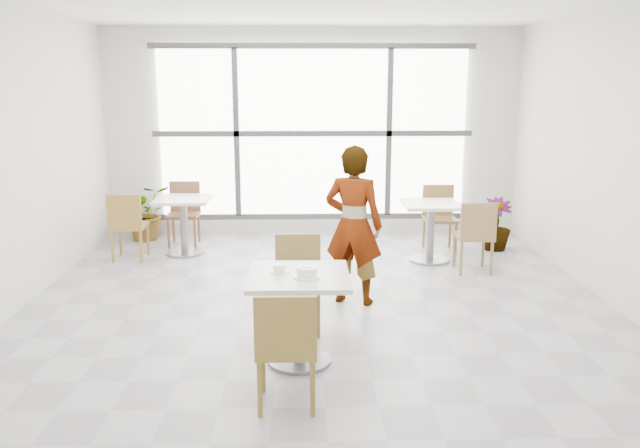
{
  "coord_description": "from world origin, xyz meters",
  "views": [
    {
      "loc": [
        -0.15,
        -5.86,
        2.26
      ],
      "look_at": [
        0.0,
        -0.3,
        1.0
      ],
      "focal_mm": 35.92,
      "sensor_mm": 36.0,
      "label": 1
    }
  ],
  "objects_px": {
    "oatmeal_bowl": "(307,272)",
    "bg_table_right": "(431,223)",
    "bg_chair_right_near": "(476,232)",
    "plant_right": "(496,224)",
    "main_table": "(299,301)",
    "coffee_cup": "(279,269)",
    "plant_left": "(146,212)",
    "bg_table_left": "(184,218)",
    "bg_chair_left_near": "(127,222)",
    "bg_chair_right_far": "(439,213)",
    "chair_far": "(298,276)",
    "person": "(354,226)",
    "chair_near": "(286,343)",
    "bg_chair_left_far": "(184,209)"
  },
  "relations": [
    {
      "from": "bg_table_left",
      "to": "bg_chair_right_near",
      "type": "distance_m",
      "value": 3.74
    },
    {
      "from": "main_table",
      "to": "person",
      "type": "distance_m",
      "value": 1.56
    },
    {
      "from": "oatmeal_bowl",
      "to": "bg_table_right",
      "type": "relative_size",
      "value": 0.28
    },
    {
      "from": "chair_far",
      "to": "person",
      "type": "height_order",
      "value": "person"
    },
    {
      "from": "bg_chair_left_near",
      "to": "bg_chair_right_far",
      "type": "height_order",
      "value": "same"
    },
    {
      "from": "chair_near",
      "to": "bg_table_right",
      "type": "distance_m",
      "value": 4.12
    },
    {
      "from": "chair_near",
      "to": "bg_chair_right_near",
      "type": "height_order",
      "value": "same"
    },
    {
      "from": "chair_near",
      "to": "person",
      "type": "height_order",
      "value": "person"
    },
    {
      "from": "main_table",
      "to": "chair_far",
      "type": "distance_m",
      "value": 0.76
    },
    {
      "from": "chair_near",
      "to": "plant_left",
      "type": "xyz_separation_m",
      "value": [
        -2.13,
        4.97,
        -0.1
      ]
    },
    {
      "from": "main_table",
      "to": "bg_chair_right_far",
      "type": "bearing_deg",
      "value": 62.06
    },
    {
      "from": "oatmeal_bowl",
      "to": "plant_left",
      "type": "relative_size",
      "value": 0.26
    },
    {
      "from": "coffee_cup",
      "to": "plant_left",
      "type": "bearing_deg",
      "value": 116.36
    },
    {
      "from": "bg_chair_left_near",
      "to": "bg_chair_right_far",
      "type": "xyz_separation_m",
      "value": [
        4.06,
        0.45,
        0.0
      ]
    },
    {
      "from": "bg_chair_left_far",
      "to": "plant_left",
      "type": "distance_m",
      "value": 0.66
    },
    {
      "from": "chair_far",
      "to": "plant_right",
      "type": "distance_m",
      "value": 3.8
    },
    {
      "from": "bg_chair_left_near",
      "to": "bg_chair_right_near",
      "type": "distance_m",
      "value": 4.31
    },
    {
      "from": "main_table",
      "to": "chair_near",
      "type": "height_order",
      "value": "chair_near"
    },
    {
      "from": "person",
      "to": "bg_table_right",
      "type": "xyz_separation_m",
      "value": [
        1.1,
        1.53,
        -0.33
      ]
    },
    {
      "from": "oatmeal_bowl",
      "to": "bg_chair_right_far",
      "type": "distance_m",
      "value": 4.06
    },
    {
      "from": "main_table",
      "to": "person",
      "type": "height_order",
      "value": "person"
    },
    {
      "from": "plant_left",
      "to": "plant_right",
      "type": "xyz_separation_m",
      "value": [
        4.85,
        -0.72,
        -0.04
      ]
    },
    {
      "from": "main_table",
      "to": "bg_chair_right_near",
      "type": "relative_size",
      "value": 0.92
    },
    {
      "from": "oatmeal_bowl",
      "to": "person",
      "type": "xyz_separation_m",
      "value": [
        0.48,
        1.52,
        0.02
      ]
    },
    {
      "from": "chair_near",
      "to": "bg_chair_left_near",
      "type": "relative_size",
      "value": 1.0
    },
    {
      "from": "coffee_cup",
      "to": "plant_right",
      "type": "xyz_separation_m",
      "value": [
        2.79,
        3.44,
        -0.43
      ]
    },
    {
      "from": "oatmeal_bowl",
      "to": "bg_chair_right_near",
      "type": "height_order",
      "value": "bg_chair_right_near"
    },
    {
      "from": "plant_right",
      "to": "chair_near",
      "type": "bearing_deg",
      "value": -122.63
    },
    {
      "from": "bg_chair_left_near",
      "to": "plant_right",
      "type": "relative_size",
      "value": 1.23
    },
    {
      "from": "bg_table_left",
      "to": "bg_chair_right_far",
      "type": "bearing_deg",
      "value": 2.35
    },
    {
      "from": "oatmeal_bowl",
      "to": "plant_right",
      "type": "height_order",
      "value": "oatmeal_bowl"
    },
    {
      "from": "chair_near",
      "to": "person",
      "type": "relative_size",
      "value": 0.53
    },
    {
      "from": "bg_table_left",
      "to": "plant_left",
      "type": "relative_size",
      "value": 0.94
    },
    {
      "from": "bg_table_left",
      "to": "coffee_cup",
      "type": "bearing_deg",
      "value": -67.68
    },
    {
      "from": "bg_table_left",
      "to": "bg_chair_left_near",
      "type": "height_order",
      "value": "bg_chair_left_near"
    },
    {
      "from": "coffee_cup",
      "to": "bg_table_right",
      "type": "distance_m",
      "value": 3.45
    },
    {
      "from": "main_table",
      "to": "bg_chair_right_near",
      "type": "bearing_deg",
      "value": 49.44
    },
    {
      "from": "bg_chair_right_near",
      "to": "plant_left",
      "type": "distance_m",
      "value": 4.64
    },
    {
      "from": "chair_near",
      "to": "plant_right",
      "type": "relative_size",
      "value": 1.23
    },
    {
      "from": "bg_chair_right_near",
      "to": "plant_right",
      "type": "xyz_separation_m",
      "value": [
        0.56,
        1.06,
        -0.15
      ]
    },
    {
      "from": "coffee_cup",
      "to": "bg_chair_left_far",
      "type": "bearing_deg",
      "value": 110.61
    },
    {
      "from": "bg_table_left",
      "to": "bg_chair_right_near",
      "type": "height_order",
      "value": "bg_chair_right_near"
    },
    {
      "from": "oatmeal_bowl",
      "to": "person",
      "type": "height_order",
      "value": "person"
    },
    {
      "from": "oatmeal_bowl",
      "to": "bg_chair_right_near",
      "type": "distance_m",
      "value": 3.22
    },
    {
      "from": "plant_right",
      "to": "chair_far",
      "type": "bearing_deg",
      "value": -134.26
    },
    {
      "from": "chair_far",
      "to": "plant_left",
      "type": "distance_m",
      "value": 4.08
    },
    {
      "from": "coffee_cup",
      "to": "plant_left",
      "type": "height_order",
      "value": "coffee_cup"
    },
    {
      "from": "bg_chair_left_near",
      "to": "bg_chair_right_far",
      "type": "relative_size",
      "value": 1.0
    },
    {
      "from": "main_table",
      "to": "coffee_cup",
      "type": "distance_m",
      "value": 0.31
    },
    {
      "from": "chair_near",
      "to": "bg_table_left",
      "type": "relative_size",
      "value": 1.16
    }
  ]
}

